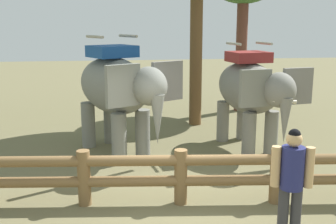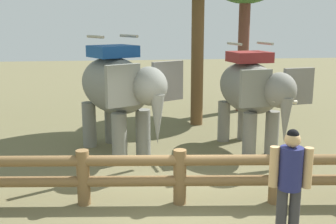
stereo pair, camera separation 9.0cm
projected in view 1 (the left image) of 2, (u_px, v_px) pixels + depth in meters
ground_plane at (182, 206)px, 7.74m from camera, size 60.00×60.00×0.00m
log_fence at (181, 173)px, 7.72m from camera, size 7.34×1.06×1.05m
elephant_near_left at (118, 89)px, 10.43m from camera, size 2.83×3.53×3.02m
elephant_center at (251, 91)px, 10.82m from camera, size 1.93×3.35×2.82m
tourist_woman_in_black at (292, 177)px, 6.31m from camera, size 0.62×0.42×1.80m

